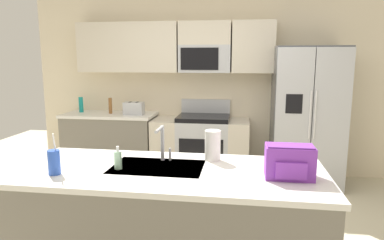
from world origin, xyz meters
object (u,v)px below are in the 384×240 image
at_px(soap_dispenser, 118,160).
at_px(backpack, 289,161).
at_px(paper_towel_roll, 213,145).
at_px(toaster, 134,108).
at_px(pepper_mill, 110,106).
at_px(bottle_teal, 81,105).
at_px(sink_faucet, 162,140).
at_px(range_oven, 201,147).
at_px(refrigerator, 307,117).
at_px(drink_cup_blue, 54,162).

xyz_separation_m(soap_dispenser, backpack, (1.21, -0.01, 0.05)).
bearing_deg(paper_towel_roll, toaster, 122.24).
bearing_deg(pepper_mill, toaster, -7.65).
xyz_separation_m(bottle_teal, paper_towel_roll, (2.17, -2.19, 0.01)).
relative_size(bottle_teal, sink_faucet, 0.81).
bearing_deg(range_oven, sink_faucet, -90.86).
bearing_deg(backpack, pepper_mill, 132.14).
xyz_separation_m(refrigerator, soap_dispenser, (-1.74, -2.39, 0.04)).
relative_size(sink_faucet, soap_dispenser, 1.66).
distance_m(refrigerator, pepper_mill, 2.77).
bearing_deg(pepper_mill, range_oven, 0.11).
distance_m(refrigerator, toaster, 2.39).
bearing_deg(soap_dispenser, refrigerator, 53.93).
bearing_deg(backpack, bottle_teal, 137.09).
bearing_deg(refrigerator, soap_dispenser, -126.07).
xyz_separation_m(refrigerator, sink_faucet, (-1.46, -2.16, 0.14)).
relative_size(range_oven, paper_towel_roll, 5.67).
relative_size(sink_faucet, paper_towel_roll, 1.17).
bearing_deg(paper_towel_roll, backpack, -31.34).
relative_size(refrigerator, drink_cup_blue, 6.32).
xyz_separation_m(soap_dispenser, paper_towel_roll, (0.66, 0.32, 0.05)).
bearing_deg(range_oven, pepper_mill, -179.89).
xyz_separation_m(toaster, sink_faucet, (0.93, -2.18, 0.08)).
height_order(toaster, sink_faucet, sink_faucet).
distance_m(toaster, pepper_mill, 0.38).
relative_size(toaster, soap_dispenser, 1.65).
bearing_deg(drink_cup_blue, pepper_mill, 103.43).
relative_size(pepper_mill, backpack, 0.71).
xyz_separation_m(refrigerator, pepper_mill, (-2.77, 0.07, 0.09)).
xyz_separation_m(range_oven, soap_dispenser, (-0.31, -2.46, 0.53)).
distance_m(bottle_teal, paper_towel_roll, 3.08).
xyz_separation_m(toaster, drink_cup_blue, (0.26, -2.59, -0.00)).
bearing_deg(drink_cup_blue, sink_faucet, 31.55).
xyz_separation_m(sink_faucet, soap_dispenser, (-0.28, -0.23, -0.10)).
bearing_deg(bottle_teal, refrigerator, -2.16).
xyz_separation_m(paper_towel_roll, backpack, (0.55, -0.33, -0.00)).
height_order(bottle_teal, backpack, backpack).
distance_m(bottle_teal, drink_cup_blue, 2.91).
relative_size(range_oven, backpack, 4.25).
xyz_separation_m(toaster, backpack, (1.87, -2.42, 0.03)).
xyz_separation_m(pepper_mill, backpack, (2.24, -2.47, 0.00)).
bearing_deg(sink_faucet, soap_dispenser, -140.08).
bearing_deg(backpack, range_oven, 109.99).
relative_size(pepper_mill, drink_cup_blue, 0.78).
height_order(toaster, drink_cup_blue, drink_cup_blue).
relative_size(range_oven, pepper_mill, 5.95).
distance_m(drink_cup_blue, paper_towel_roll, 1.17).
bearing_deg(soap_dispenser, paper_towel_roll, 25.68).
xyz_separation_m(sink_faucet, paper_towel_roll, (0.39, 0.09, -0.05)).
relative_size(soap_dispenser, paper_towel_roll, 0.71).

